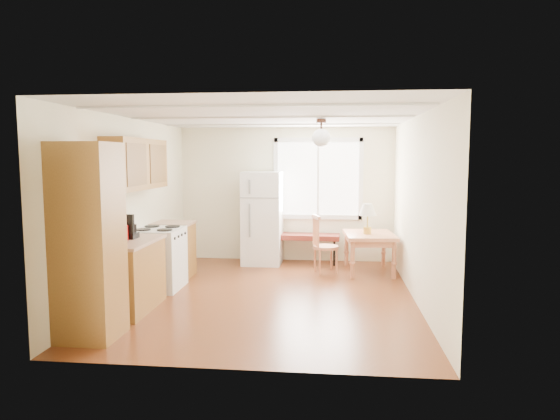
# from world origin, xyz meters

# --- Properties ---
(room_shell) EXTENTS (4.60, 5.60, 2.62)m
(room_shell) POSITION_xyz_m (0.00, 0.00, 1.25)
(room_shell) COLOR #4E2110
(room_shell) RESTS_ON ground
(kitchen_run) EXTENTS (0.65, 3.40, 2.20)m
(kitchen_run) POSITION_xyz_m (-1.72, -0.63, 0.84)
(kitchen_run) COLOR brown
(kitchen_run) RESTS_ON ground
(window_unit) EXTENTS (1.64, 0.05, 1.51)m
(window_unit) POSITION_xyz_m (0.60, 2.47, 1.55)
(window_unit) COLOR white
(window_unit) RESTS_ON room_shell
(pendant_light) EXTENTS (0.26, 0.26, 0.40)m
(pendant_light) POSITION_xyz_m (0.70, 0.40, 2.24)
(pendant_light) COLOR #311D16
(pendant_light) RESTS_ON room_shell
(refrigerator) EXTENTS (0.70, 0.73, 1.68)m
(refrigerator) POSITION_xyz_m (-0.40, 2.12, 0.84)
(refrigerator) COLOR white
(refrigerator) RESTS_ON ground
(bench) EXTENTS (1.19, 0.48, 0.54)m
(bench) POSITION_xyz_m (0.42, 2.22, 0.48)
(bench) COLOR #5B1D15
(bench) RESTS_ON ground
(dining_table) EXTENTS (0.88, 1.13, 0.67)m
(dining_table) POSITION_xyz_m (1.50, 1.60, 0.57)
(dining_table) COLOR #AE6543
(dining_table) RESTS_ON ground
(chair) EXTENTS (0.47, 0.46, 0.97)m
(chair) POSITION_xyz_m (0.68, 1.47, 0.56)
(chair) COLOR #AE6543
(chair) RESTS_ON ground
(table_lamp) EXTENTS (0.29, 0.29, 0.50)m
(table_lamp) POSITION_xyz_m (1.46, 1.54, 1.03)
(table_lamp) COLOR gold
(table_lamp) RESTS_ON dining_table
(coffee_maker) EXTENTS (0.17, 0.22, 0.32)m
(coffee_maker) POSITION_xyz_m (-1.72, -0.72, 1.02)
(coffee_maker) COLOR black
(coffee_maker) RESTS_ON kitchen_run
(kettle) EXTENTS (0.13, 0.13, 0.25)m
(kettle) POSITION_xyz_m (-1.76, -0.85, 1.00)
(kettle) COLOR red
(kettle) RESTS_ON kitchen_run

